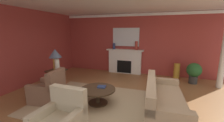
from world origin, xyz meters
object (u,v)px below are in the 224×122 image
object	(u,v)px
fireplace	(125,62)
sofa	(163,102)
vase_mantel_right	(136,46)
coffee_table	(98,92)
table_lamp	(55,55)
armchair_near_window	(49,91)
vase_tall_corner	(177,72)
mantel_mirror	(126,37)
vase_mantel_left	(114,46)
vase_on_side_table	(57,65)
potted_plant	(194,71)
side_table	(57,78)

from	to	relation	value
fireplace	sofa	distance (m)	3.71
sofa	vase_mantel_right	world-z (taller)	vase_mantel_right
coffee_table	table_lamp	world-z (taller)	table_lamp
sofa	armchair_near_window	xyz separation A→B (m)	(-3.22, -0.38, 0.01)
sofa	vase_tall_corner	xyz separation A→B (m)	(0.57, 2.95, 0.06)
table_lamp	fireplace	bearing A→B (deg)	56.45
coffee_table	armchair_near_window	bearing A→B (deg)	-167.64
mantel_mirror	vase_mantel_left	distance (m)	0.72
mantel_mirror	vase_tall_corner	world-z (taller)	mantel_mirror
coffee_table	vase_on_side_table	size ratio (longest dim) A/B	2.38
mantel_mirror	vase_mantel_left	bearing A→B (deg)	-162.82
vase_mantel_left	vase_tall_corner	bearing A→B (deg)	-4.92
potted_plant	fireplace	bearing A→B (deg)	169.21
coffee_table	side_table	bearing A→B (deg)	163.54
mantel_mirror	side_table	bearing A→B (deg)	-122.43
mantel_mirror	armchair_near_window	xyz separation A→B (m)	(-1.44, -3.75, -1.47)
potted_plant	table_lamp	bearing A→B (deg)	-155.32
mantel_mirror	vase_mantel_left	xyz separation A→B (m)	(-0.55, -0.17, -0.44)
vase_mantel_left	armchair_near_window	bearing A→B (deg)	-103.92
side_table	potted_plant	world-z (taller)	potted_plant
coffee_table	vase_mantel_right	distance (m)	3.47
coffee_table	vase_mantel_left	size ratio (longest dim) A/B	3.35
mantel_mirror	coffee_table	distance (m)	3.72
armchair_near_window	side_table	xyz separation A→B (m)	(-0.39, 0.87, 0.09)
sofa	coffee_table	bearing A→B (deg)	-177.91
fireplace	vase_mantel_right	distance (m)	1.00
mantel_mirror	table_lamp	world-z (taller)	mantel_mirror
sofa	vase_mantel_right	xyz separation A→B (m)	(-1.23, 3.20, 1.10)
table_lamp	vase_tall_corner	xyz separation A→B (m)	(4.19, 2.46, -0.87)
vase_mantel_left	side_table	bearing A→B (deg)	-115.29
vase_on_side_table	coffee_table	bearing A→B (deg)	-14.10
side_table	vase_tall_corner	size ratio (longest dim) A/B	0.99
fireplace	mantel_mirror	xyz separation A→B (m)	(0.00, 0.12, 1.22)
sofa	fireplace	bearing A→B (deg)	118.75
sofa	vase_on_side_table	distance (m)	3.54
side_table	table_lamp	size ratio (longest dim) A/B	0.93
vase_mantel_left	vase_on_side_table	bearing A→B (deg)	-111.78
armchair_near_window	potted_plant	bearing A→B (deg)	34.93
fireplace	mantel_mirror	distance (m)	1.22
side_table	potted_plant	bearing A→B (deg)	24.68
side_table	armchair_near_window	bearing A→B (deg)	-65.54
table_lamp	potted_plant	bearing A→B (deg)	24.68
vase_mantel_right	side_table	bearing A→B (deg)	-131.28
mantel_mirror	vase_tall_corner	distance (m)	2.78
sofa	vase_mantel_left	world-z (taller)	vase_mantel_left
sofa	table_lamp	bearing A→B (deg)	172.38
mantel_mirror	potted_plant	world-z (taller)	mantel_mirror
vase_mantel_left	vase_mantel_right	xyz separation A→B (m)	(1.10, 0.00, 0.06)
table_lamp	vase_mantel_left	xyz separation A→B (m)	(1.28, 2.71, 0.11)
vase_tall_corner	vase_mantel_right	bearing A→B (deg)	172.11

